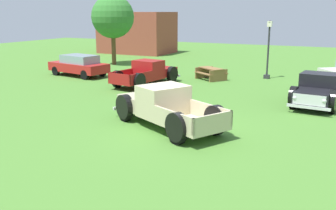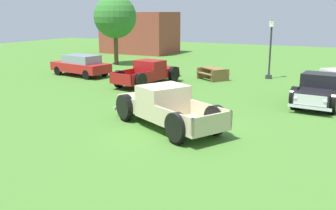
{
  "view_description": "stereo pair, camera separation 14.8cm",
  "coord_description": "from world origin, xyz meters",
  "views": [
    {
      "loc": [
        5.79,
        -12.82,
        4.37
      ],
      "look_at": [
        -0.57,
        0.04,
        0.9
      ],
      "focal_mm": 41.37,
      "sensor_mm": 36.0,
      "label": 1
    },
    {
      "loc": [
        5.92,
        -12.76,
        4.37
      ],
      "look_at": [
        -0.57,
        0.04,
        0.9
      ],
      "focal_mm": 41.37,
      "sensor_mm": 36.0,
      "label": 2
    }
  ],
  "objects": [
    {
      "name": "pickup_truck_foreground",
      "position": [
        -0.91,
        0.22,
        0.77
      ],
      "size": [
        5.51,
        4.08,
        1.61
      ],
      "color": "#C6B793",
      "rests_on": "ground_plane"
    },
    {
      "name": "oak_tree_west",
      "position": [
        -12.81,
        14.48,
        3.94
      ],
      "size": [
        3.53,
        3.53,
        5.73
      ],
      "color": "brown",
      "rests_on": "ground_plane"
    },
    {
      "name": "brick_pavilion",
      "position": [
        -16.01,
        23.75,
        2.17
      ],
      "size": [
        7.36,
        4.94,
        4.34
      ],
      "color": "brown",
      "rests_on": "ground_plane"
    },
    {
      "name": "sedan_distant_b",
      "position": [
        -11.59,
        8.37,
        0.77
      ],
      "size": [
        4.62,
        2.52,
        1.46
      ],
      "color": "#B21E1E",
      "rests_on": "ground_plane"
    },
    {
      "name": "ground_plane",
      "position": [
        0.0,
        0.0,
        0.0
      ],
      "size": [
        80.0,
        80.0,
        0.0
      ],
      "primitive_type": "plane",
      "color": "#477A2D"
    },
    {
      "name": "picnic_table",
      "position": [
        -2.85,
        11.05,
        0.49
      ],
      "size": [
        2.32,
        2.23,
        0.78
      ],
      "color": "olive",
      "rests_on": "ground_plane"
    },
    {
      "name": "pickup_truck_behind_left",
      "position": [
        -5.69,
        7.76,
        0.71
      ],
      "size": [
        2.56,
        5.09,
        1.49
      ],
      "color": "maroon",
      "rests_on": "ground_plane"
    },
    {
      "name": "lamp_post_near",
      "position": [
        0.35,
        13.12,
        2.02
      ],
      "size": [
        0.36,
        0.36,
        3.84
      ],
      "color": "#2D2D33",
      "rests_on": "ground_plane"
    },
    {
      "name": "pickup_truck_behind_right",
      "position": [
        4.23,
        6.57,
        0.74
      ],
      "size": [
        2.34,
        5.18,
        1.54
      ],
      "color": "black",
      "rests_on": "ground_plane"
    }
  ]
}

